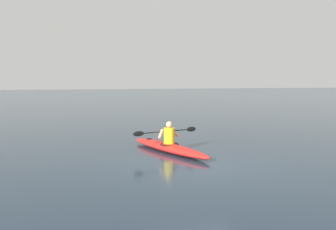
% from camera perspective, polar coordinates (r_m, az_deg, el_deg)
% --- Properties ---
extents(ground_plane, '(160.00, 160.00, 0.00)m').
position_cam_1_polar(ground_plane, '(10.77, 4.60, -7.70)').
color(ground_plane, '#1E2D3D').
extents(kayak, '(1.99, 4.32, 0.28)m').
position_cam_1_polar(kayak, '(13.06, 0.10, -4.75)').
color(kayak, red).
rests_on(kayak, ground).
extents(kayaker, '(2.39, 0.81, 0.74)m').
position_cam_1_polar(kayaker, '(12.98, 0.12, -2.80)').
color(kayaker, yellow).
rests_on(kayaker, kayak).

